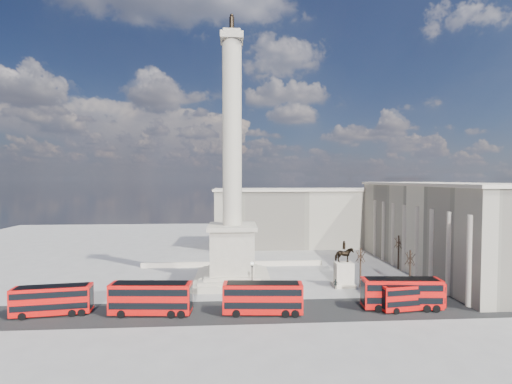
{
  "coord_description": "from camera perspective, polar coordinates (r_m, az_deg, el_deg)",
  "views": [
    {
      "loc": [
        0.48,
        -59.27,
        19.38
      ],
      "look_at": [
        4.35,
        2.98,
        17.03
      ],
      "focal_mm": 24.0,
      "sensor_mm": 36.0,
      "label": 1
    }
  ],
  "objects": [
    {
      "name": "ground",
      "position": [
        62.36,
        -3.98,
        -15.95
      ],
      "size": [
        180.0,
        180.0,
        0.0
      ],
      "primitive_type": "plane",
      "color": "gray",
      "rests_on": "ground"
    },
    {
      "name": "asphalt_road",
      "position": [
        53.14,
        1.66,
        -19.22
      ],
      "size": [
        120.0,
        9.0,
        0.01
      ],
      "primitive_type": "cube",
      "color": "#242424",
      "rests_on": "ground"
    },
    {
      "name": "nelsons_column",
      "position": [
        64.6,
        -3.98,
        -3.59
      ],
      "size": [
        14.0,
        14.0,
        49.85
      ],
      "color": "#B3A995",
      "rests_on": "ground"
    },
    {
      "name": "balustrade_wall",
      "position": [
        77.59,
        -3.89,
        -11.89
      ],
      "size": [
        40.0,
        0.6,
        1.1
      ],
      "primitive_type": "cube",
      "color": "beige",
      "rests_on": "ground"
    },
    {
      "name": "building_east",
      "position": [
        82.96,
        29.06,
        -5.07
      ],
      "size": [
        19.0,
        46.0,
        18.6
      ],
      "color": "beige",
      "rests_on": "ground"
    },
    {
      "name": "building_northeast",
      "position": [
        101.78,
        7.54,
        -4.09
      ],
      "size": [
        51.0,
        17.0,
        16.6
      ],
      "color": "beige",
      "rests_on": "ground"
    },
    {
      "name": "red_bus_a",
      "position": [
        53.13,
        -17.03,
        -16.53
      ],
      "size": [
        11.63,
        3.45,
        4.65
      ],
      "rotation": [
        0.0,
        0.0,
        -0.07
      ],
      "color": "red",
      "rests_on": "ground"
    },
    {
      "name": "red_bus_b",
      "position": [
        51.21,
        1.22,
        -17.2
      ],
      "size": [
        11.46,
        3.38,
        4.58
      ],
      "rotation": [
        0.0,
        0.0,
        -0.07
      ],
      "color": "red",
      "rests_on": "ground"
    },
    {
      "name": "red_bus_c",
      "position": [
        57.65,
        24.61,
        -15.5
      ],
      "size": [
        9.99,
        3.47,
        3.97
      ],
      "rotation": [
        0.0,
        0.0,
        0.13
      ],
      "color": "red",
      "rests_on": "ground"
    },
    {
      "name": "red_bus_d",
      "position": [
        57.23,
        23.13,
        -15.24
      ],
      "size": [
        11.61,
        3.46,
        4.64
      ],
      "rotation": [
        0.0,
        0.0,
        -0.07
      ],
      "color": "red",
      "rests_on": "ground"
    },
    {
      "name": "red_bus_e",
      "position": [
        58.57,
        -30.75,
        -15.19
      ],
      "size": [
        10.62,
        3.61,
        4.22
      ],
      "rotation": [
        0.0,
        0.0,
        0.12
      ],
      "color": "red",
      "rests_on": "ground"
    },
    {
      "name": "victorian_lamp",
      "position": [
        55.1,
        -0.67,
        -14.26
      ],
      "size": [
        0.55,
        0.55,
        6.45
      ],
      "rotation": [
        0.0,
        0.0,
        -0.08
      ],
      "color": "black",
      "rests_on": "ground"
    },
    {
      "name": "equestrian_statue",
      "position": [
        65.24,
        14.42,
        -12.56
      ],
      "size": [
        3.97,
        2.98,
        8.28
      ],
      "color": "beige",
      "rests_on": "ground"
    },
    {
      "name": "bare_tree_near",
      "position": [
        65.72,
        24.31,
        -9.85
      ],
      "size": [
        1.72,
        1.72,
        7.51
      ],
      "rotation": [
        0.0,
        0.0,
        0.06
      ],
      "color": "#332319",
      "rests_on": "ground"
    },
    {
      "name": "bare_tree_mid",
      "position": [
        65.15,
        17.04,
        -9.99
      ],
      "size": [
        1.93,
        1.93,
        7.33
      ],
      "rotation": [
        0.0,
        0.0,
        -0.33
      ],
      "color": "#332319",
      "rests_on": "ground"
    },
    {
      "name": "bare_tree_far",
      "position": [
        80.15,
        22.67,
        -7.6
      ],
      "size": [
        1.87,
        1.87,
        7.65
      ],
      "rotation": [
        0.0,
        0.0,
        0.19
      ],
      "color": "#332319",
      "rests_on": "ground"
    },
    {
      "name": "pedestrian_walking",
      "position": [
        64.33,
        18.74,
        -14.67
      ],
      "size": [
        0.68,
        0.48,
        1.77
      ],
      "primitive_type": "imported",
      "rotation": [
        0.0,
        0.0,
        -0.1
      ],
      "color": "black",
      "rests_on": "ground"
    },
    {
      "name": "pedestrian_standing",
      "position": [
        62.05,
        23.13,
        -15.44
      ],
      "size": [
        0.93,
        0.83,
        1.6
      ],
      "primitive_type": "imported",
      "rotation": [
        0.0,
        0.0,
        3.48
      ],
      "color": "black",
      "rests_on": "ground"
    },
    {
      "name": "pedestrian_crossing",
      "position": [
        63.91,
        13.14,
        -14.71
      ],
      "size": [
        1.07,
        1.02,
        1.79
      ],
      "primitive_type": "imported",
      "rotation": [
        0.0,
        0.0,
        2.41
      ],
      "color": "black",
      "rests_on": "ground"
    }
  ]
}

